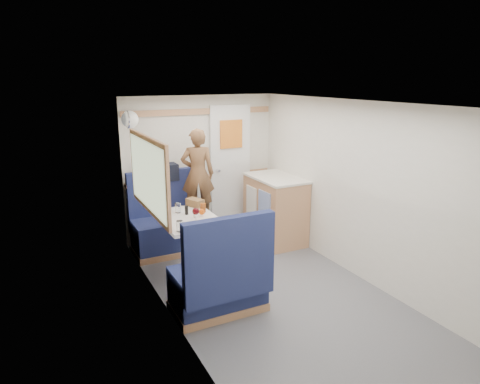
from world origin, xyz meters
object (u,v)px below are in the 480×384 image
wine_glass (196,212)px  pepper_grinder (187,210)px  bench_near (220,284)px  tray (204,223)px  dinette_table (189,231)px  dome_light (130,119)px  tumbler_right (178,208)px  tumbler_left (180,226)px  orange_fruit (202,212)px  galley_counter (275,209)px  bread_loaf (195,203)px  bench_far (167,229)px  cheese_block (196,223)px  beer_glass (203,208)px  person (198,174)px  tumbler_mid (165,206)px  salt_grinder (195,215)px  duffel_bag (160,173)px

wine_glass → pepper_grinder: wine_glass is taller
bench_near → tray: 0.73m
dinette_table → tray: (0.07, -0.28, 0.16)m
dome_light → tumbler_right: size_ratio=1.75×
wine_glass → tumbler_left: size_ratio=1.49×
dinette_table → orange_fruit: size_ratio=13.24×
galley_counter → bread_loaf: 1.29m
bench_far → galley_counter: (1.47, -0.31, 0.17)m
dinette_table → dome_light: (-0.39, 0.85, 1.18)m
cheese_block → tumbler_left: 0.21m
beer_glass → bread_loaf: (-0.00, 0.26, -0.01)m
beer_glass → bench_far: bearing=106.8°
tray → orange_fruit: size_ratio=5.08×
dinette_table → beer_glass: bearing=27.9°
person → wine_glass: person is taller
bench_near → tumbler_mid: (-0.16, 1.20, 0.48)m
tumbler_left → bread_loaf: tumbler_left is taller
tumbler_mid → tumbler_left: bearing=-95.4°
dome_light → pepper_grinder: dome_light is taller
dome_light → beer_glass: dome_light is taller
bench_far → tumbler_right: (-0.04, -0.64, 0.48)m
bench_far → bench_near: bearing=-90.0°
galley_counter → wine_glass: (-1.45, -0.75, 0.38)m
galley_counter → tumbler_mid: 1.67m
wine_glass → bread_loaf: wine_glass is taller
pepper_grinder → salt_grinder: size_ratio=1.09×
duffel_bag → salt_grinder: size_ratio=4.81×
galley_counter → person: (-1.07, 0.17, 0.57)m
galley_counter → person: bearing=170.7°
cheese_block → pepper_grinder: bearing=83.8°
bench_far → wine_glass: 1.20m
dinette_table → bench_far: 0.90m
beer_glass → duffel_bag: bearing=101.5°
person → salt_grinder: (-0.35, -0.80, -0.27)m
bench_near → person: bearing=75.8°
galley_counter → duffel_bag: bearing=158.5°
tumbler_right → bread_loaf: size_ratio=0.52×
tray → tumbler_mid: 0.66m
person → wine_glass: (-0.39, -0.93, -0.19)m
bench_far → galley_counter: bearing=-12.1°
bench_near → bread_loaf: 1.34m
tumbler_left → tumbler_right: (0.18, 0.60, 0.00)m
bench_far → salt_grinder: size_ratio=11.11×
tray → beer_glass: beer_glass is taller
dinette_table → person: 0.95m
cheese_block → bread_loaf: bread_loaf is taller
person → beer_glass: person is taller
bench_near → tumbler_left: (-0.22, 0.49, 0.48)m
bench_near → wine_glass: bearing=88.6°
bench_far → orange_fruit: bench_far is taller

